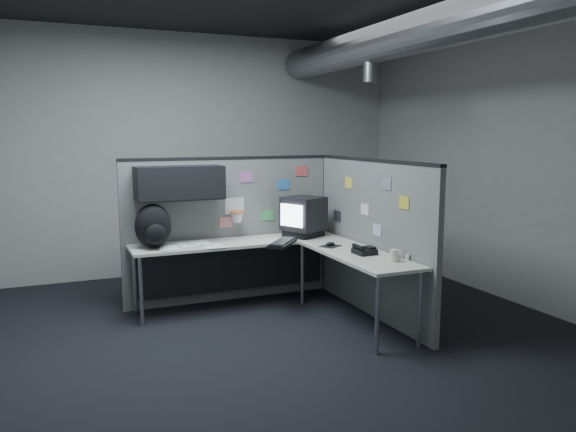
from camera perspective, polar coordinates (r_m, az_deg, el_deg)
name	(u,v)px	position (r m, az deg, el deg)	size (l,w,h in m)	color
room	(336,111)	(5.35, 4.92, 10.61)	(5.62, 5.62, 3.22)	black
partition_back	(218,215)	(6.25, -7.14, 0.14)	(2.44, 0.42, 1.63)	slate
partition_right	(371,237)	(5.90, 8.47, -2.13)	(0.07, 2.23, 1.63)	slate
desk	(269,255)	(5.95, -1.93, -3.97)	(2.31, 2.11, 0.73)	beige
monitor	(303,216)	(6.33, 1.58, -0.01)	(0.52, 0.52, 0.45)	black
keyboard	(283,243)	(5.88, -0.54, -2.73)	(0.46, 0.50, 0.04)	black
mouse	(330,245)	(5.82, 4.34, -2.94)	(0.26, 0.24, 0.04)	black
phone	(364,250)	(5.48, 7.74, -3.49)	(0.19, 0.21, 0.10)	black
bottles	(399,255)	(5.31, 11.16, -3.95)	(0.14, 0.16, 0.09)	silver
cup	(394,256)	(5.19, 10.73, -3.98)	(0.08, 0.08, 0.11)	beige
papers	(193,245)	(5.91, -9.60, -2.95)	(0.65, 0.46, 0.01)	white
backpack	(153,227)	(5.85, -13.52, -1.05)	(0.44, 0.43, 0.45)	black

